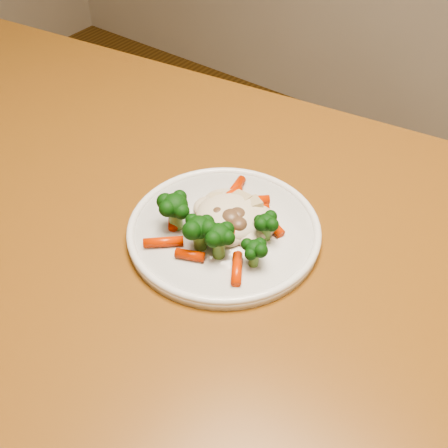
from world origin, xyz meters
name	(u,v)px	position (x,y,z in m)	size (l,w,h in m)	color
dining_table	(124,285)	(0.34, -0.06, 0.66)	(1.36, 1.00, 0.75)	brown
plate	(224,232)	(0.45, 0.02, 0.76)	(0.24, 0.24, 0.01)	white
meal	(221,221)	(0.45, 0.02, 0.78)	(0.16, 0.18, 0.05)	beige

